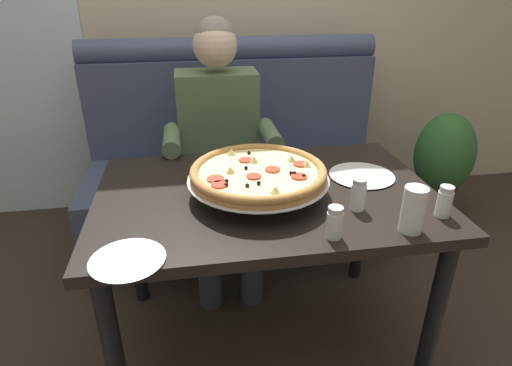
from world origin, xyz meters
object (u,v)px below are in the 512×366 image
at_px(shaker_pepper_flakes, 334,225).
at_px(drinking_glass, 413,212).
at_px(shaker_parmesan, 444,203).
at_px(pizza, 258,173).
at_px(plate_near_left, 127,258).
at_px(potted_plant, 443,162).
at_px(shaker_oregano, 358,196).
at_px(plate_near_right, 362,174).
at_px(diner_main, 220,139).
at_px(booth_bench, 238,173).
at_px(dining_table, 266,212).

bearing_deg(shaker_pepper_flakes, drinking_glass, -0.54).
bearing_deg(shaker_parmesan, pizza, 156.52).
bearing_deg(plate_near_left, potted_plant, 34.81).
bearing_deg(potted_plant, shaker_parmesan, -123.62).
bearing_deg(shaker_parmesan, drinking_glass, -155.27).
distance_m(shaker_oregano, plate_near_right, 0.28).
xyz_separation_m(diner_main, shaker_parmesan, (0.66, -0.88, 0.06)).
distance_m(diner_main, plate_near_right, 0.75).
xyz_separation_m(drinking_glass, potted_plant, (0.90, 1.20, -0.40)).
xyz_separation_m(booth_bench, shaker_pepper_flakes, (0.15, -1.21, 0.37)).
relative_size(dining_table, plate_near_right, 4.82).
bearing_deg(drinking_glass, potted_plant, 53.08).
bearing_deg(plate_near_left, shaker_oregano, 13.51).
height_order(drinking_glass, potted_plant, drinking_glass).
distance_m(diner_main, shaker_pepper_flakes, 0.99).
xyz_separation_m(booth_bench, dining_table, (0.00, -0.88, 0.23)).
xyz_separation_m(dining_table, shaker_parmesan, (0.54, -0.27, 0.14)).
height_order(shaker_parmesan, plate_near_left, shaker_parmesan).
relative_size(dining_table, potted_plant, 1.77).
bearing_deg(shaker_oregano, shaker_pepper_flakes, -131.27).
bearing_deg(plate_near_right, booth_bench, 116.08).
xyz_separation_m(dining_table, pizza, (-0.03, -0.02, 0.17)).
height_order(shaker_pepper_flakes, shaker_parmesan, shaker_parmesan).
relative_size(dining_table, diner_main, 0.97).
relative_size(shaker_pepper_flakes, potted_plant, 0.15).
bearing_deg(shaker_pepper_flakes, booth_bench, 96.85).
distance_m(dining_table, plate_near_right, 0.42).
bearing_deg(pizza, shaker_oregano, -27.34).
height_order(dining_table, shaker_pepper_flakes, shaker_pepper_flakes).
height_order(diner_main, shaker_parmesan, diner_main).
bearing_deg(shaker_oregano, plate_near_left, -166.49).
bearing_deg(booth_bench, pizza, -92.06).
bearing_deg(shaker_pepper_flakes, plate_near_left, -177.74).
xyz_separation_m(pizza, drinking_glass, (0.43, -0.32, -0.02)).
relative_size(plate_near_right, drinking_glass, 1.73).
bearing_deg(shaker_parmesan, booth_bench, 115.28).
relative_size(booth_bench, shaker_oregano, 15.11).
height_order(dining_table, potted_plant, dining_table).
xyz_separation_m(shaker_pepper_flakes, plate_near_right, (0.25, 0.40, -0.03)).
bearing_deg(plate_near_right, drinking_glass, -90.67).
bearing_deg(dining_table, shaker_oregano, -32.74).
relative_size(diner_main, shaker_parmesan, 11.84).
height_order(shaker_parmesan, shaker_oregano, shaker_oregano).
bearing_deg(dining_table, drinking_glass, -40.59).
xyz_separation_m(shaker_pepper_flakes, drinking_glass, (0.25, -0.00, 0.02)).
distance_m(pizza, shaker_parmesan, 0.63).
distance_m(dining_table, potted_plant, 1.57).
height_order(booth_bench, shaker_parmesan, booth_bench).
height_order(pizza, shaker_parmesan, pizza).
height_order(plate_near_right, drinking_glass, drinking_glass).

